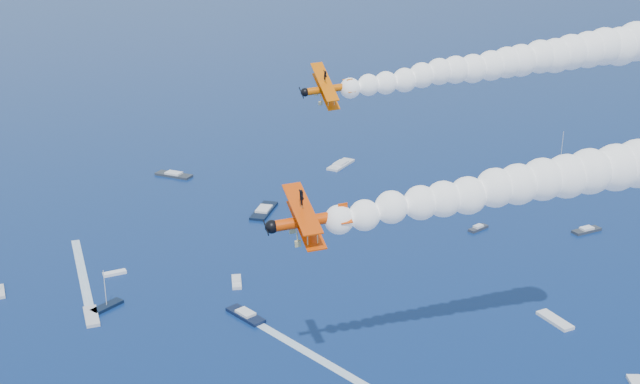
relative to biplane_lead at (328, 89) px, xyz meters
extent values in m
cube|color=black|center=(-5.73, 47.43, -59.40)|extent=(7.55, 10.08, 0.70)
cube|color=silver|center=(-37.19, 54.50, -59.40)|extent=(3.67, 8.85, 0.70)
cube|color=silver|center=(38.86, 137.44, -59.40)|extent=(11.12, 11.65, 0.70)
cube|color=#2D323C|center=(87.37, 71.20, -59.40)|extent=(8.53, 4.42, 0.70)
cube|color=silver|center=(-5.35, 63.18, -59.40)|extent=(2.85, 6.81, 0.70)
cube|color=black|center=(8.17, 104.32, -59.40)|extent=(9.85, 13.75, 0.70)
cube|color=silver|center=(-57.11, 70.70, -59.40)|extent=(3.00, 6.53, 0.70)
cube|color=#2F333F|center=(60.54, 79.06, -59.40)|extent=(6.37, 4.64, 0.70)
cube|color=#2B313A|center=(-13.70, 140.00, -59.40)|extent=(11.51, 10.08, 0.70)
cube|color=silver|center=(101.13, 111.13, -59.40)|extent=(11.82, 10.92, 0.70)
cube|color=white|center=(56.39, 30.26, -59.40)|extent=(4.75, 9.11, 0.70)
cube|color=black|center=(-34.04, 58.21, -59.40)|extent=(7.25, 6.51, 0.70)
cube|color=white|center=(-32.23, 74.31, -59.40)|extent=(5.55, 2.84, 0.70)
cube|color=white|center=(6.02, 26.62, -59.72)|extent=(20.41, 34.08, 0.04)
cube|color=white|center=(-39.70, 77.66, -59.72)|extent=(6.08, 37.99, 0.04)
camera|label=1|loc=(-26.98, -107.45, 26.98)|focal=47.16mm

